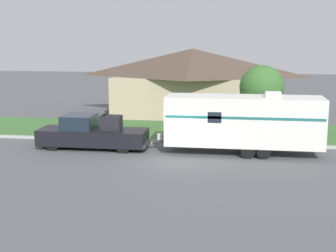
# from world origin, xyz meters

# --- Properties ---
(ground_plane) EXTENTS (120.00, 120.00, 0.00)m
(ground_plane) POSITION_xyz_m (0.00, 0.00, 0.00)
(ground_plane) COLOR #515456
(curb_strip) EXTENTS (80.00, 0.30, 0.14)m
(curb_strip) POSITION_xyz_m (0.00, 3.75, 0.07)
(curb_strip) COLOR #ADADA8
(curb_strip) RESTS_ON ground_plane
(lawn_strip) EXTENTS (80.00, 7.00, 0.03)m
(lawn_strip) POSITION_xyz_m (0.00, 7.40, 0.01)
(lawn_strip) COLOR #3D6B33
(lawn_strip) RESTS_ON ground_plane
(house_across_street) EXTENTS (13.10, 6.74, 5.31)m
(house_across_street) POSITION_xyz_m (-0.35, 14.30, 2.76)
(house_across_street) COLOR tan
(house_across_street) RESTS_ON ground_plane
(pickup_truck) EXTENTS (6.20, 2.01, 2.02)m
(pickup_truck) POSITION_xyz_m (-4.79, 1.80, 0.84)
(pickup_truck) COLOR black
(pickup_truck) RESTS_ON ground_plane
(travel_trailer) EXTENTS (9.19, 2.30, 3.39)m
(travel_trailer) POSITION_xyz_m (3.64, 1.80, 1.79)
(travel_trailer) COLOR black
(travel_trailer) RESTS_ON ground_plane
(mailbox) EXTENTS (0.48, 0.20, 1.30)m
(mailbox) POSITION_xyz_m (5.63, 4.54, 1.00)
(mailbox) COLOR brown
(mailbox) RESTS_ON ground_plane
(tree_in_yard) EXTENTS (2.85, 2.85, 4.46)m
(tree_in_yard) POSITION_xyz_m (4.80, 7.41, 3.02)
(tree_in_yard) COLOR brown
(tree_in_yard) RESTS_ON ground_plane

